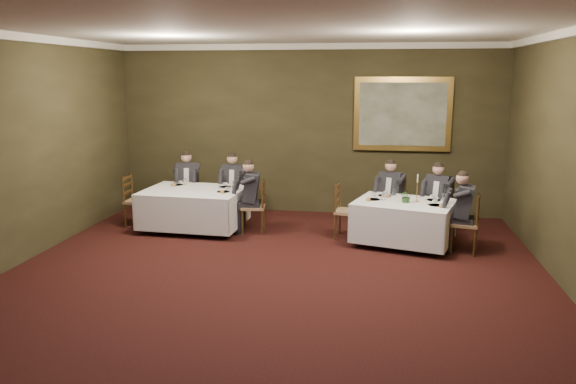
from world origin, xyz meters
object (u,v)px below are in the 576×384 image
(diner_sec_backright, at_px, (234,194))
(chair_sec_endleft, at_px, (138,211))
(chair_main_backright, at_px, (438,220))
(table_second, at_px, (194,206))
(centerpiece, at_px, (407,195))
(chair_sec_backright, at_px, (235,204))
(diner_main_backleft, at_px, (391,204))
(chair_sec_backleft, at_px, (189,202))
(chair_main_backleft, at_px, (391,215))
(diner_main_endright, at_px, (465,222))
(diner_sec_endright, at_px, (253,206))
(diner_sec_backleft, at_px, (188,192))
(table_main, at_px, (404,219))
(chair_main_endleft, at_px, (347,222))
(diner_main_backright, at_px, (438,208))
(chair_sec_endright, at_px, (254,218))
(chair_main_endright, at_px, (465,236))
(painting, at_px, (402,114))
(candlestick, at_px, (417,191))

(diner_sec_backright, xyz_separation_m, chair_sec_endleft, (-1.72, -0.85, -0.23))
(chair_main_backright, bearing_deg, chair_sec_endleft, 31.00)
(table_second, xyz_separation_m, centerpiece, (3.90, -0.48, 0.44))
(centerpiece, bearing_deg, chair_sec_backright, 157.26)
(diner_main_backleft, bearing_deg, table_second, 33.61)
(chair_sec_backleft, height_order, centerpiece, centerpiece)
(table_second, xyz_separation_m, chair_main_backleft, (3.68, 0.50, -0.17))
(diner_main_endright, height_order, diner_sec_endright, same)
(diner_main_endright, bearing_deg, diner_sec_backleft, 84.50)
(chair_main_backleft, bearing_deg, table_main, 127.77)
(table_main, relative_size, chair_main_backleft, 1.89)
(chair_main_backleft, xyz_separation_m, chair_main_backright, (0.83, -0.24, 0.00))
(chair_main_endleft, distance_m, diner_sec_backleft, 3.52)
(diner_main_backleft, distance_m, diner_main_backright, 0.87)
(table_second, height_order, diner_sec_backright, diner_sec_backright)
(diner_main_backright, relative_size, diner_sec_backright, 1.00)
(chair_sec_endright, distance_m, diner_sec_endright, 0.23)
(table_main, relative_size, chair_main_endleft, 1.89)
(chair_main_endright, distance_m, diner_sec_backleft, 5.56)
(chair_main_endright, height_order, diner_main_endright, diner_main_endright)
(chair_main_backleft, height_order, diner_main_endright, diner_main_endright)
(chair_main_backright, height_order, chair_sec_endleft, same)
(chair_main_backleft, height_order, diner_sec_endright, diner_sec_endright)
(diner_main_backleft, xyz_separation_m, diner_main_backright, (0.83, -0.24, 0.00))
(table_second, xyz_separation_m, chair_sec_backleft, (-0.45, 0.98, -0.17))
(chair_sec_backleft, xyz_separation_m, chair_sec_endleft, (-0.72, -0.91, 0.00))
(chair_main_backright, bearing_deg, diner_sec_backright, 19.75)
(chair_sec_backleft, relative_size, diner_sec_backright, 0.74)
(diner_main_backright, bearing_deg, chair_main_backright, -90.00)
(chair_main_backright, xyz_separation_m, diner_sec_endright, (-3.36, -0.33, 0.23))
(diner_main_backright, relative_size, chair_main_endleft, 1.35)
(chair_main_backright, height_order, diner_sec_endright, diner_sec_endright)
(centerpiece, bearing_deg, chair_main_endright, -12.39)
(diner_sec_backright, height_order, diner_sec_endright, same)
(chair_main_backleft, xyz_separation_m, diner_main_backleft, (-0.01, -0.01, 0.23))
(chair_sec_backleft, relative_size, chair_sec_endleft, 1.00)
(painting, bearing_deg, diner_main_backleft, -99.41)
(chair_main_backleft, distance_m, centerpiece, 1.17)
(diner_main_endright, bearing_deg, chair_sec_endright, 92.17)
(diner_main_endright, height_order, centerpiece, diner_main_endright)
(diner_sec_backleft, distance_m, chair_sec_endright, 1.93)
(chair_main_backright, relative_size, diner_sec_endright, 0.74)
(diner_main_backleft, relative_size, diner_sec_backright, 1.00)
(chair_sec_endright, relative_size, diner_sec_endright, 0.74)
(diner_main_backright, xyz_separation_m, diner_main_endright, (0.33, -0.94, 0.00))
(chair_main_endright, xyz_separation_m, diner_main_endright, (-0.01, 0.00, 0.23))
(diner_main_backright, xyz_separation_m, chair_main_endright, (0.35, -0.95, -0.23))
(chair_main_endleft, relative_size, candlestick, 2.03)
(diner_sec_backleft, bearing_deg, diner_main_backleft, 163.67)
(table_second, xyz_separation_m, painting, (3.87, 1.66, 1.65))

